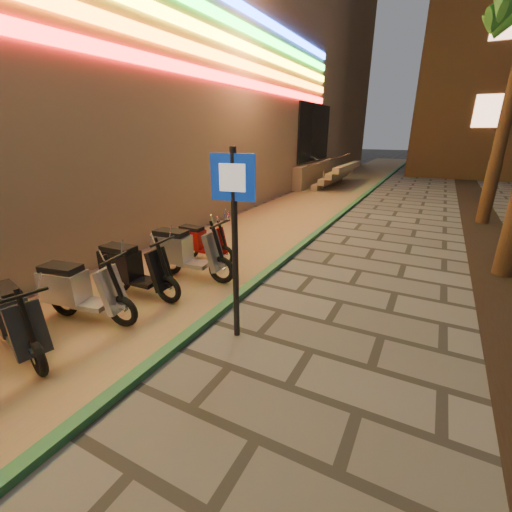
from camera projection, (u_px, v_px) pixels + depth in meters
The scene contains 10 objects.
ground at pixel (134, 471), 3.13m from camera, with size 120.00×120.00×0.00m, color #474442.
parking_strip at pixel (289, 215), 12.58m from camera, with size 3.40×60.00×0.01m, color #8C7251.
green_curb at pixel (334, 219), 11.82m from camera, with size 0.18×60.00×0.10m, color #25633C.
mall_building at pixel (33, 24), 15.62m from camera, with size 24.23×44.00×15.00m.
pedestrian_sign at pixel (234, 221), 4.61m from camera, with size 0.60×0.14×2.75m.
scooter_5 at pixel (14, 319), 4.69m from camera, with size 1.65×0.81×1.16m.
scooter_6 at pixel (78, 290), 5.49m from camera, with size 1.71×0.75×1.20m.
scooter_7 at pixel (132, 268), 6.33m from camera, with size 1.73×0.60×1.22m.
scooter_8 at pixel (184, 252), 7.10m from camera, with size 1.85×0.68×1.30m.
scooter_9 at pixel (200, 242), 8.11m from camera, with size 1.47×0.52×1.04m.
Camera 1 is at (2.04, -1.48, 2.93)m, focal length 24.00 mm.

